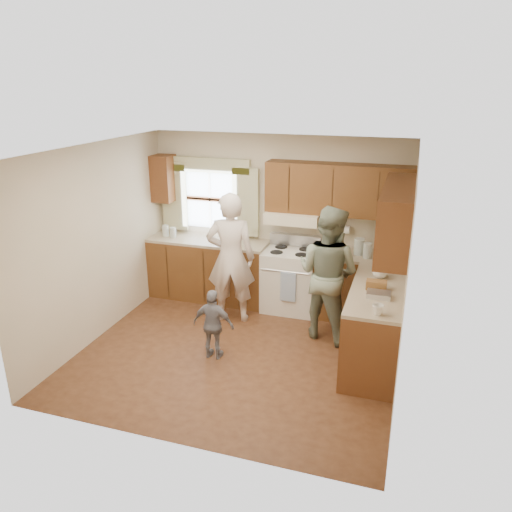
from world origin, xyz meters
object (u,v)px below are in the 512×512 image
(stove, at_px, (290,279))
(woman_left, at_px, (231,258))
(woman_right, at_px, (328,273))
(child, at_px, (214,325))

(stove, relative_size, woman_left, 0.59)
(woman_left, relative_size, woman_right, 1.04)
(stove, relative_size, child, 1.21)
(woman_left, height_order, woman_right, woman_left)
(woman_left, xyz_separation_m, woman_right, (1.35, -0.08, -0.03))
(child, bearing_deg, woman_left, -80.83)
(stove, distance_m, child, 1.72)
(stove, distance_m, woman_right, 1.02)
(woman_right, bearing_deg, woman_left, 16.68)
(woman_left, bearing_deg, woman_right, 163.09)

